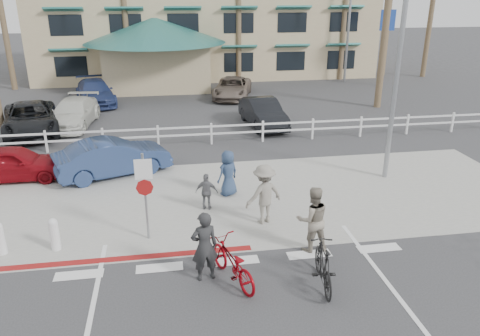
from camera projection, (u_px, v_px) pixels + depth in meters
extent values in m
plane|color=#333335|center=(240.00, 274.00, 11.79)|extent=(140.00, 140.00, 0.00)
cube|color=#333335|center=(255.00, 327.00, 9.95)|extent=(12.00, 16.00, 0.01)
cube|color=gray|center=(219.00, 199.00, 15.93)|extent=(22.00, 7.00, 0.01)
cube|color=#333335|center=(207.00, 159.00, 19.61)|extent=(40.00, 5.00, 0.01)
cube|color=#333335|center=(192.00, 106.00, 28.35)|extent=(50.00, 16.00, 0.01)
cube|color=maroon|center=(121.00, 259.00, 12.44)|extent=(7.00, 0.25, 0.02)
imported|color=#780209|center=(232.00, 263.00, 11.33)|extent=(1.38, 2.13, 1.06)
imported|color=#262627|center=(204.00, 246.00, 11.29)|extent=(0.74, 0.55, 1.83)
imported|color=black|center=(323.00, 265.00, 11.16)|extent=(0.76, 1.91, 1.12)
imported|color=gray|center=(313.00, 219.00, 12.56)|extent=(0.92, 0.73, 1.87)
imported|color=gray|center=(264.00, 194.00, 14.07)|extent=(1.38, 1.07, 1.87)
imported|color=slate|center=(207.00, 192.00, 15.00)|extent=(0.78, 0.48, 1.24)
imported|color=navy|center=(228.00, 173.00, 16.00)|extent=(0.94, 0.86, 1.62)
imported|color=navy|center=(113.00, 157.00, 17.78)|extent=(4.56, 2.94, 1.42)
imported|color=maroon|center=(13.00, 163.00, 17.37)|extent=(3.83, 1.57, 1.30)
imported|color=black|center=(30.00, 119.00, 22.85)|extent=(3.63, 5.75, 1.48)
imported|color=silver|center=(73.00, 113.00, 24.08)|extent=(2.47, 4.92, 1.37)
imported|color=black|center=(263.00, 113.00, 24.05)|extent=(1.95, 4.45, 1.42)
imported|color=navy|center=(95.00, 92.00, 28.70)|extent=(3.17, 5.27, 1.43)
imported|color=#6C5D53|center=(232.00, 88.00, 30.25)|extent=(3.31, 5.07, 1.30)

